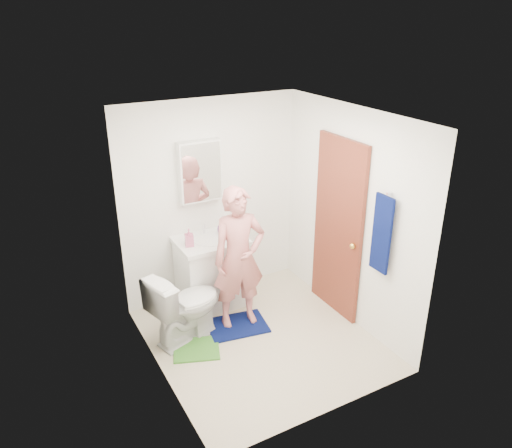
{
  "coord_description": "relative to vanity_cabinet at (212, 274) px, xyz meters",
  "views": [
    {
      "loc": [
        -2.18,
        -3.85,
        3.29
      ],
      "look_at": [
        0.08,
        0.25,
        1.25
      ],
      "focal_mm": 35.0,
      "sensor_mm": 36.0,
      "label": 1
    }
  ],
  "objects": [
    {
      "name": "floor",
      "position": [
        0.15,
        -0.91,
        -0.41
      ],
      "size": [
        2.2,
        2.4,
        0.02
      ],
      "primitive_type": "cube",
      "color": "beige",
      "rests_on": "ground"
    },
    {
      "name": "ceiling",
      "position": [
        0.15,
        -0.91,
        2.01
      ],
      "size": [
        2.2,
        2.4,
        0.02
      ],
      "primitive_type": "cube",
      "color": "white",
      "rests_on": "ground"
    },
    {
      "name": "wall_back",
      "position": [
        0.15,
        0.3,
        0.8
      ],
      "size": [
        2.2,
        0.02,
        2.4
      ],
      "primitive_type": "cube",
      "color": "white",
      "rests_on": "ground"
    },
    {
      "name": "wall_front",
      "position": [
        0.15,
        -2.12,
        0.8
      ],
      "size": [
        2.2,
        0.02,
        2.4
      ],
      "primitive_type": "cube",
      "color": "white",
      "rests_on": "ground"
    },
    {
      "name": "wall_left",
      "position": [
        -0.96,
        -0.91,
        0.8
      ],
      "size": [
        0.02,
        2.4,
        2.4
      ],
      "primitive_type": "cube",
      "color": "white",
      "rests_on": "ground"
    },
    {
      "name": "wall_right",
      "position": [
        1.26,
        -0.91,
        0.8
      ],
      "size": [
        0.02,
        2.4,
        2.4
      ],
      "primitive_type": "cube",
      "color": "white",
      "rests_on": "ground"
    },
    {
      "name": "vanity_cabinet",
      "position": [
        0.0,
        0.0,
        0.0
      ],
      "size": [
        0.75,
        0.55,
        0.8
      ],
      "primitive_type": "cube",
      "color": "white",
      "rests_on": "floor"
    },
    {
      "name": "countertop",
      "position": [
        0.0,
        0.0,
        0.43
      ],
      "size": [
        0.79,
        0.59,
        0.05
      ],
      "primitive_type": "cube",
      "color": "white",
      "rests_on": "vanity_cabinet"
    },
    {
      "name": "sink_basin",
      "position": [
        0.0,
        0.0,
        0.44
      ],
      "size": [
        0.4,
        0.4,
        0.03
      ],
      "primitive_type": "cylinder",
      "color": "white",
      "rests_on": "countertop"
    },
    {
      "name": "faucet",
      "position": [
        0.0,
        0.18,
        0.51
      ],
      "size": [
        0.03,
        0.03,
        0.12
      ],
      "primitive_type": "cylinder",
      "color": "silver",
      "rests_on": "countertop"
    },
    {
      "name": "medicine_cabinet",
      "position": [
        0.0,
        0.22,
        1.2
      ],
      "size": [
        0.5,
        0.12,
        0.7
      ],
      "primitive_type": "cube",
      "color": "white",
      "rests_on": "wall_back"
    },
    {
      "name": "mirror_panel",
      "position": [
        0.0,
        0.16,
        1.2
      ],
      "size": [
        0.46,
        0.01,
        0.66
      ],
      "primitive_type": "cube",
      "color": "white",
      "rests_on": "wall_back"
    },
    {
      "name": "door",
      "position": [
        1.22,
        -0.76,
        0.62
      ],
      "size": [
        0.05,
        0.8,
        2.05
      ],
      "primitive_type": "cube",
      "color": "brown",
      "rests_on": "ground"
    },
    {
      "name": "door_knob",
      "position": [
        1.18,
        -1.08,
        0.55
      ],
      "size": [
        0.07,
        0.07,
        0.07
      ],
      "primitive_type": "sphere",
      "color": "gold",
      "rests_on": "door"
    },
    {
      "name": "towel",
      "position": [
        1.18,
        -1.48,
        0.85
      ],
      "size": [
        0.03,
        0.24,
        0.8
      ],
      "primitive_type": "cube",
      "color": "#081350",
      "rests_on": "wall_right"
    },
    {
      "name": "towel_hook",
      "position": [
        1.22,
        -1.48,
        1.27
      ],
      "size": [
        0.06,
        0.02,
        0.02
      ],
      "primitive_type": "cylinder",
      "rotation": [
        0.0,
        1.57,
        0.0
      ],
      "color": "silver",
      "rests_on": "wall_right"
    },
    {
      "name": "toilet",
      "position": [
        -0.53,
        -0.5,
        0.01
      ],
      "size": [
        0.89,
        0.66,
        0.81
      ],
      "primitive_type": "imported",
      "rotation": [
        0.0,
        0.0,
        1.85
      ],
      "color": "white",
      "rests_on": "floor"
    },
    {
      "name": "bath_mat",
      "position": [
        0.03,
        -0.58,
        -0.39
      ],
      "size": [
        0.72,
        0.56,
        0.02
      ],
      "primitive_type": "cube",
      "rotation": [
        0.0,
        0.0,
        -0.17
      ],
      "color": "#081350",
      "rests_on": "floor"
    },
    {
      "name": "green_rug",
      "position": [
        -0.53,
        -0.75,
        -0.39
      ],
      "size": [
        0.58,
        0.54,
        0.02
      ],
      "primitive_type": "cube",
      "rotation": [
        0.0,
        0.0,
        -0.36
      ],
      "color": "#448E2F",
      "rests_on": "floor"
    },
    {
      "name": "soap_dispenser",
      "position": [
        -0.28,
        -0.04,
        0.55
      ],
      "size": [
        0.11,
        0.11,
        0.2
      ],
      "primitive_type": "imported",
      "rotation": [
        0.0,
        0.0,
        -0.24
      ],
      "color": "#CC5F86",
      "rests_on": "countertop"
    },
    {
      "name": "toothbrush_cup",
      "position": [
        0.18,
        0.07,
        0.5
      ],
      "size": [
        0.16,
        0.16,
        0.1
      ],
      "primitive_type": "imported",
      "rotation": [
        0.0,
        0.0,
        0.39
      ],
      "color": "#804191",
      "rests_on": "countertop"
    },
    {
      "name": "man",
      "position": [
        0.1,
        -0.52,
        0.42
      ],
      "size": [
        0.63,
        0.45,
        1.59
      ],
      "primitive_type": "imported",
      "rotation": [
        0.0,
        0.0,
        -0.13
      ],
      "color": "#C87270",
      "rests_on": "bath_mat"
    }
  ]
}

